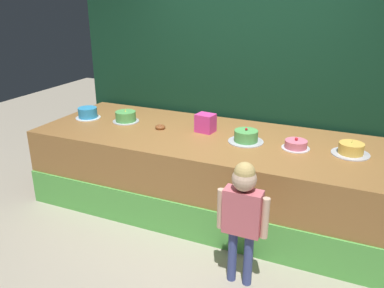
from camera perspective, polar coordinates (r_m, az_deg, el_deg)
The scene contains 11 objects.
ground_plane at distance 3.85m, azimuth 0.80°, elevation -14.04°, with size 12.00×12.00×0.00m, color #ADA38E.
stage_platform at distance 4.19m, azimuth 4.46°, elevation -4.47°, with size 4.02×1.38×0.83m.
curtain_backdrop at distance 4.60m, azimuth 8.16°, elevation 10.85°, with size 4.31×0.08×2.84m, color #113823.
child_figure at distance 3.04m, azimuth 7.42°, elevation -9.24°, with size 0.41×0.19×1.07m.
pink_box at distance 4.17m, azimuth 1.98°, elevation 3.09°, with size 0.19×0.16×0.19m, color #E73C9B.
donut at distance 4.29m, azimuth -4.65°, elevation 2.48°, with size 0.11×0.11×0.04m, color brown.
cake_far_left at distance 4.81m, azimuth -14.97°, elevation 4.36°, with size 0.29×0.29×0.13m.
cake_left at distance 4.58m, azimuth -9.65°, elevation 3.93°, with size 0.30×0.30×0.16m.
cake_center_left at distance 3.92m, azimuth 7.88°, elevation 1.06°, with size 0.35×0.35×0.15m.
cake_center_right at distance 3.85m, azimuth 14.92°, elevation -0.10°, with size 0.27×0.27×0.11m.
cake_right at distance 3.87m, azimuth 22.19°, elevation -0.72°, with size 0.34×0.34×0.14m.
Camera 1 is at (1.23, -2.91, 2.21)m, focal length 36.55 mm.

